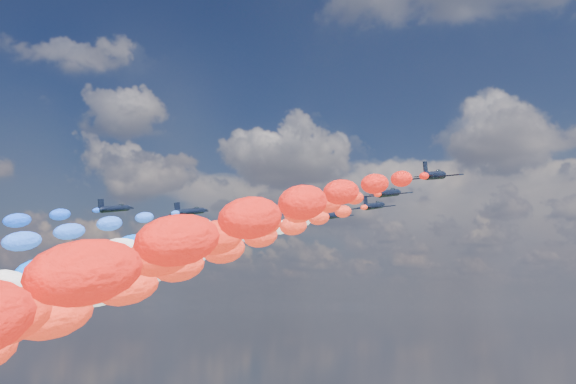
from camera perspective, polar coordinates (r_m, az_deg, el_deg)
The scene contains 14 objects.
jet_0 at distance 142.44m, azimuth -14.19°, elevation -1.36°, with size 8.50×11.40×2.51m, color black, non-canonical shape.
jet_1 at distance 143.72m, azimuth -8.11°, elevation -1.62°, with size 8.50×11.40×2.51m, color black, non-canonical shape.
jet_2 at distance 147.13m, azimuth -1.69°, elevation -1.90°, with size 8.50×11.40×2.51m, color black, non-canonical shape.
trail_2 at distance 97.88m, azimuth -22.07°, elevation -8.13°, with size 6.09×123.78×41.01m, color blue, non-canonical shape.
jet_3 at distance 136.18m, azimuth 0.86°, elevation -1.28°, with size 8.50×11.40×2.51m, color black, non-canonical shape.
trail_3 at distance 85.32m, azimuth -20.83°, elevation -8.10°, with size 6.09×123.78×41.01m, color white, non-canonical shape.
jet_4 at distance 148.60m, azimuth 3.90°, elevation -1.96°, with size 8.50×11.40×2.51m, color black, non-canonical shape.
trail_4 at distance 94.65m, azimuth -13.58°, elevation -8.54°, with size 6.09×123.78×41.01m, color white, non-canonical shape.
jet_5 at distance 135.29m, azimuth 7.15°, elevation -1.16°, with size 8.50×11.40×2.51m, color black, non-canonical shape.
trail_5 at distance 79.39m, azimuth -11.20°, elevation -8.48°, with size 6.09×123.78×41.01m, color red, non-canonical shape.
jet_6 at distance 120.45m, azimuth 8.33°, elevation -0.10°, with size 8.50×11.40×2.51m, color black, non-canonical shape.
trail_6 at distance 64.36m, azimuth -13.29°, elevation -8.20°, with size 6.09×123.78×41.01m, color red, non-canonical shape.
jet_7 at distance 105.47m, azimuth 12.06°, elevation 1.36°, with size 8.50×11.40×2.51m, color black, non-canonical shape.
trail_7 at distance 47.45m, azimuth -12.34°, elevation -7.84°, with size 6.09×123.78×41.01m, color red, non-canonical shape.
Camera 1 is at (64.70, -106.73, 73.04)m, focal length 42.84 mm.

